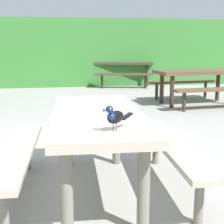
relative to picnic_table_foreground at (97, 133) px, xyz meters
The scene contains 6 objects.
ground_plane 0.63m from the picnic_table_foreground, 145.03° to the left, with size 60.00×60.00×0.00m, color gray.
hedge_wall 8.50m from the picnic_table_foreground, 91.66° to the left, with size 28.00×2.34×2.05m, color #387A33.
picnic_table_foreground is the anchor object (origin of this frame).
bird_grackle 0.71m from the picnic_table_foreground, 86.02° to the right, with size 0.24×0.20×0.18m.
picnic_table_mid_right 7.69m from the picnic_table_foreground, 77.16° to the left, with size 2.00×1.98×0.74m.
picnic_table_far_centre 4.85m from the picnic_table_foreground, 56.81° to the left, with size 1.87×1.84×0.74m.
Camera 1 is at (-0.07, -2.98, 1.33)m, focal length 53.37 mm.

